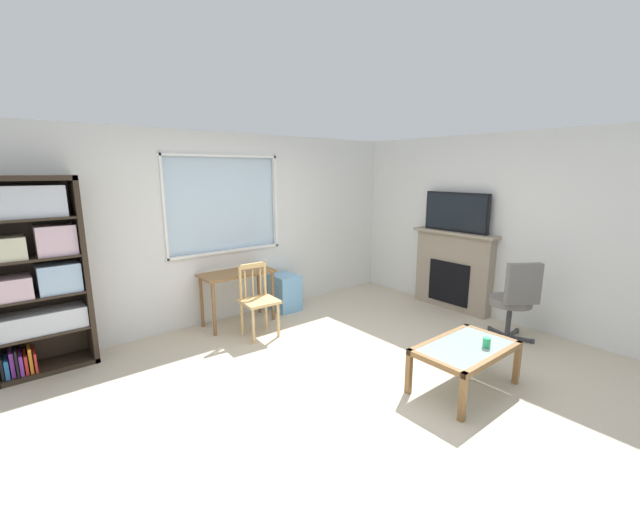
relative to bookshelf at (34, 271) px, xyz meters
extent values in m
cube|color=beige|center=(2.23, -2.05, -1.06)|extent=(6.58, 5.60, 0.02)
cube|color=silver|center=(2.23, 0.24, -0.58)|extent=(5.58, 0.12, 0.93)
cube|color=silver|center=(2.23, 0.24, 1.33)|extent=(5.58, 0.12, 0.29)
cube|color=silver|center=(0.40, 0.24, 0.53)|extent=(1.93, 0.12, 1.30)
cube|color=silver|center=(3.99, 0.24, 0.53)|extent=(2.06, 0.12, 1.30)
cube|color=silver|center=(2.17, 0.25, 0.53)|extent=(1.60, 0.02, 1.30)
cube|color=white|center=(2.17, 0.18, -0.10)|extent=(1.66, 0.06, 0.03)
cube|color=white|center=(2.17, 0.18, 1.17)|extent=(1.66, 0.06, 0.03)
cube|color=white|center=(1.37, 0.18, 0.53)|extent=(0.03, 0.06, 1.30)
cube|color=white|center=(2.96, 0.18, 0.53)|extent=(0.03, 0.06, 1.30)
cube|color=silver|center=(5.08, -2.05, 0.21)|extent=(0.12, 4.80, 2.52)
cube|color=#2D2319|center=(0.43, -0.01, -0.06)|extent=(0.05, 0.38, 1.98)
cube|color=#2D2319|center=(0.00, -0.01, 0.91)|extent=(0.90, 0.38, 0.05)
cube|color=#2D2319|center=(0.00, -0.01, -1.02)|extent=(0.90, 0.38, 0.05)
cube|color=#2D2319|center=(0.00, 0.17, -0.06)|extent=(0.90, 0.02, 1.98)
cube|color=#2D2319|center=(0.00, -0.01, -0.64)|extent=(0.85, 0.36, 0.02)
cube|color=#2D2319|center=(0.00, -0.01, -0.25)|extent=(0.85, 0.36, 0.02)
cube|color=#2D2319|center=(0.00, -0.01, 0.14)|extent=(0.85, 0.36, 0.02)
cube|color=#2D2319|center=(0.00, -0.01, 0.52)|extent=(0.85, 0.36, 0.02)
cube|color=silver|center=(0.01, -0.02, -0.52)|extent=(0.76, 0.30, 0.21)
cube|color=beige|center=(-0.23, -0.02, -0.13)|extent=(0.38, 0.31, 0.21)
cube|color=#9EBCDB|center=(0.20, -0.02, -0.09)|extent=(0.37, 0.29, 0.29)
cube|color=beige|center=(-0.22, -0.02, 0.26)|extent=(0.37, 0.29, 0.22)
cube|color=beige|center=(0.21, -0.02, 0.30)|extent=(0.35, 0.28, 0.30)
cube|color=silver|center=(0.01, -0.02, 0.69)|extent=(0.65, 0.27, 0.30)
cube|color=black|center=(-0.37, -0.03, -0.89)|extent=(0.02, 0.24, 0.22)
cube|color=#286BB2|center=(-0.34, -0.03, -0.90)|extent=(0.04, 0.25, 0.19)
cube|color=purple|center=(-0.29, -0.03, -0.87)|extent=(0.03, 0.23, 0.25)
cube|color=black|center=(-0.25, -0.03, -0.86)|extent=(0.02, 0.30, 0.27)
cube|color=purple|center=(-0.22, -0.03, -0.89)|extent=(0.03, 0.27, 0.21)
cube|color=red|center=(-0.18, -0.03, -0.90)|extent=(0.03, 0.25, 0.19)
cube|color=orange|center=(-0.14, -0.03, -0.87)|extent=(0.03, 0.26, 0.26)
cube|color=red|center=(-0.11, -0.03, -0.90)|extent=(0.02, 0.29, 0.20)
cube|color=brown|center=(2.16, -0.11, -0.35)|extent=(0.96, 0.47, 0.03)
cylinder|color=brown|center=(1.73, -0.29, -0.70)|extent=(0.04, 0.04, 0.69)
cylinder|color=brown|center=(2.59, -0.29, -0.70)|extent=(0.04, 0.04, 0.69)
cylinder|color=brown|center=(1.73, 0.08, -0.70)|extent=(0.04, 0.04, 0.69)
cylinder|color=brown|center=(2.59, 0.08, -0.70)|extent=(0.04, 0.04, 0.69)
cube|color=tan|center=(2.16, -0.66, -0.60)|extent=(0.44, 0.43, 0.04)
cylinder|color=tan|center=(1.98, -0.81, -0.83)|extent=(0.04, 0.04, 0.43)
cylinder|color=tan|center=(2.32, -0.83, -0.83)|extent=(0.04, 0.04, 0.43)
cylinder|color=tan|center=(2.00, -0.49, -0.83)|extent=(0.04, 0.04, 0.43)
cylinder|color=tan|center=(2.34, -0.51, -0.83)|extent=(0.04, 0.04, 0.43)
cylinder|color=tan|center=(2.00, -0.49, -0.37)|extent=(0.04, 0.04, 0.45)
cylinder|color=tan|center=(2.34, -0.51, -0.37)|extent=(0.04, 0.04, 0.45)
cube|color=tan|center=(2.17, -0.50, -0.18)|extent=(0.36, 0.06, 0.06)
cylinder|color=tan|center=(2.07, -0.49, -0.40)|extent=(0.02, 0.02, 0.35)
cylinder|color=tan|center=(2.17, -0.50, -0.40)|extent=(0.02, 0.02, 0.35)
cylinder|color=tan|center=(2.28, -0.50, -0.40)|extent=(0.02, 0.02, 0.35)
cube|color=#72ADDB|center=(2.95, -0.06, -0.78)|extent=(0.35, 0.40, 0.53)
cube|color=gray|center=(4.93, -1.56, -0.49)|extent=(0.18, 1.19, 1.12)
cube|color=black|center=(4.83, -1.56, -0.64)|extent=(0.03, 0.65, 0.62)
cube|color=gray|center=(4.91, -1.56, 0.10)|extent=(0.26, 1.29, 0.04)
cube|color=black|center=(4.91, -1.56, 0.40)|extent=(0.05, 1.00, 0.56)
cube|color=black|center=(4.88, -1.56, 0.40)|extent=(0.01, 0.95, 0.51)
cylinder|color=slate|center=(4.47, -2.66, -0.57)|extent=(0.48, 0.48, 0.09)
cube|color=slate|center=(4.35, -2.84, -0.29)|extent=(0.37, 0.29, 0.48)
cylinder|color=#38383D|center=(4.47, -2.66, -0.81)|extent=(0.06, 0.06, 0.42)
cube|color=#38383D|center=(4.35, -2.58, -1.02)|extent=(0.25, 0.19, 0.03)
cylinder|color=#38383D|center=(4.24, -2.50, -1.02)|extent=(0.05, 0.05, 0.05)
cube|color=#38383D|center=(4.36, -2.74, -1.02)|extent=(0.24, 0.20, 0.03)
cylinder|color=#38383D|center=(4.25, -2.83, -1.02)|extent=(0.05, 0.05, 0.05)
cube|color=#38383D|center=(4.52, -2.79, -1.02)|extent=(0.13, 0.28, 0.03)
cylinder|color=#38383D|center=(4.56, -2.92, -1.02)|extent=(0.05, 0.05, 0.05)
cube|color=#38383D|center=(4.61, -2.65, -1.02)|extent=(0.28, 0.04, 0.03)
cylinder|color=#38383D|center=(4.75, -2.65, -1.02)|extent=(0.05, 0.05, 0.05)
cube|color=#38383D|center=(4.51, -2.52, -1.02)|extent=(0.11, 0.28, 0.03)
cylinder|color=#38383D|center=(4.55, -2.39, -1.02)|extent=(0.05, 0.05, 0.05)
cube|color=#8C9E99|center=(3.01, -2.95, -0.63)|extent=(0.89, 0.50, 0.02)
cube|color=brown|center=(3.01, -3.22, -0.64)|extent=(0.99, 0.05, 0.05)
cube|color=brown|center=(3.01, -2.67, -0.64)|extent=(0.99, 0.05, 0.05)
cube|color=brown|center=(2.54, -2.95, -0.64)|extent=(0.05, 0.60, 0.05)
cube|color=brown|center=(3.48, -2.95, -0.64)|extent=(0.05, 0.60, 0.05)
cube|color=brown|center=(2.54, -3.22, -0.86)|extent=(0.05, 0.05, 0.38)
cube|color=brown|center=(3.48, -3.22, -0.86)|extent=(0.05, 0.05, 0.38)
cube|color=brown|center=(2.54, -2.67, -0.86)|extent=(0.05, 0.05, 0.38)
cube|color=brown|center=(3.48, -2.67, -0.86)|extent=(0.05, 0.05, 0.38)
cylinder|color=#33B770|center=(3.12, -3.09, -0.57)|extent=(0.07, 0.07, 0.09)
camera|label=1|loc=(-0.25, -4.78, 0.98)|focal=22.56mm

